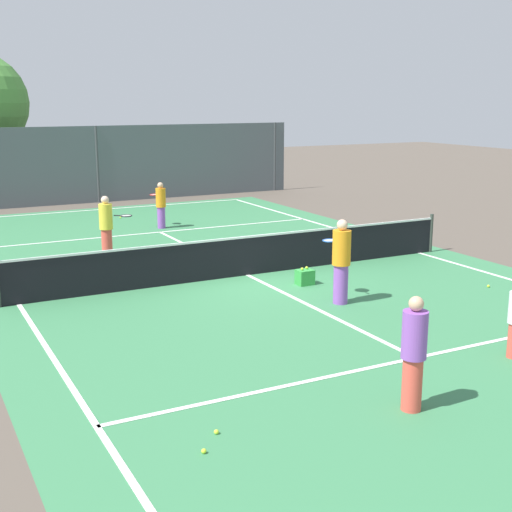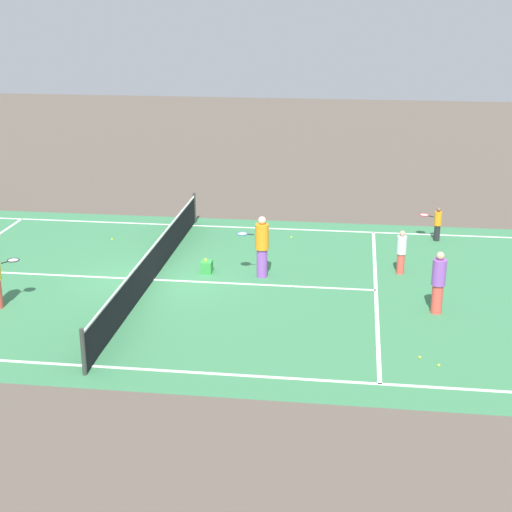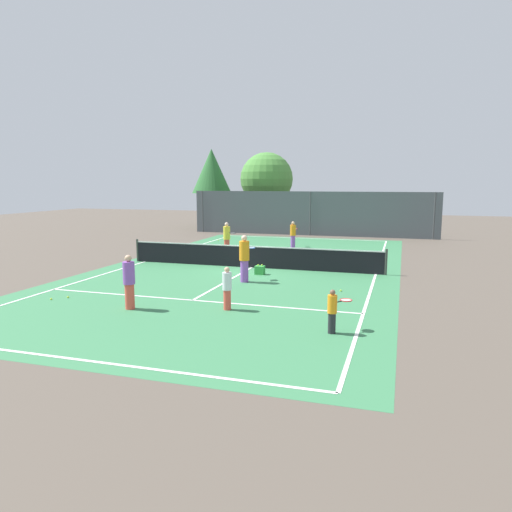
# 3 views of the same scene
# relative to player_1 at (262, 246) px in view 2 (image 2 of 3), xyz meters

# --- Properties ---
(ground_plane) EXTENTS (80.00, 80.00, 0.00)m
(ground_plane) POSITION_rel_player_1_xyz_m (-0.69, 3.09, -0.95)
(ground_plane) COLOR brown
(court_surface) EXTENTS (13.00, 25.00, 0.01)m
(court_surface) POSITION_rel_player_1_xyz_m (-0.69, 3.09, -0.94)
(court_surface) COLOR #387A4C
(court_surface) RESTS_ON ground_plane
(tennis_net) EXTENTS (11.90, 0.10, 1.10)m
(tennis_net) POSITION_rel_player_1_xyz_m (-0.69, 3.09, -0.44)
(tennis_net) COLOR #333833
(tennis_net) RESTS_ON ground_plane
(player_1) EXTENTS (0.47, 0.97, 1.84)m
(player_1) POSITION_rel_player_1_xyz_m (0.00, 0.00, 0.00)
(player_1) COLOR purple
(player_1) RESTS_ON ground_plane
(player_2) EXTENTS (0.36, 0.36, 1.68)m
(player_2) POSITION_rel_player_1_xyz_m (-2.08, -4.84, -0.09)
(player_2) COLOR #E54C3F
(player_2) RESTS_ON ground_plane
(player_4) EXTENTS (0.65, 0.78, 1.15)m
(player_4) POSITION_rel_player_1_xyz_m (4.20, -5.37, -0.34)
(player_4) COLOR #232328
(player_4) RESTS_ON ground_plane
(player_5) EXTENTS (0.28, 0.28, 1.33)m
(player_5) POSITION_rel_player_1_xyz_m (0.81, -4.05, -0.27)
(player_5) COLOR #E54C3F
(player_5) RESTS_ON ground_plane
(ball_crate) EXTENTS (0.39, 0.32, 0.43)m
(ball_crate) POSITION_rel_player_1_xyz_m (0.12, 1.66, -0.76)
(ball_crate) COLOR green
(ball_crate) RESTS_ON ground_plane
(tennis_ball_1) EXTENTS (0.07, 0.07, 0.07)m
(tennis_ball_1) POSITION_rel_player_1_xyz_m (-5.19, -4.64, -0.91)
(tennis_ball_1) COLOR #CCE533
(tennis_ball_1) RESTS_ON ground_plane
(tennis_ball_2) EXTENTS (0.07, 0.07, 0.07)m
(tennis_ball_2) POSITION_rel_player_1_xyz_m (2.81, 5.42, -0.91)
(tennis_ball_2) COLOR #CCE533
(tennis_ball_2) RESTS_ON ground_plane
(tennis_ball_3) EXTENTS (0.07, 0.07, 0.07)m
(tennis_ball_3) POSITION_rel_player_1_xyz_m (3.80, -0.54, -0.91)
(tennis_ball_3) COLOR #CCE533
(tennis_ball_3) RESTS_ON ground_plane
(tennis_ball_5) EXTENTS (0.07, 0.07, 0.07)m
(tennis_ball_5) POSITION_rel_player_1_xyz_m (-4.84, -4.25, -0.91)
(tennis_ball_5) COLOR #CCE533
(tennis_ball_5) RESTS_ON ground_plane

